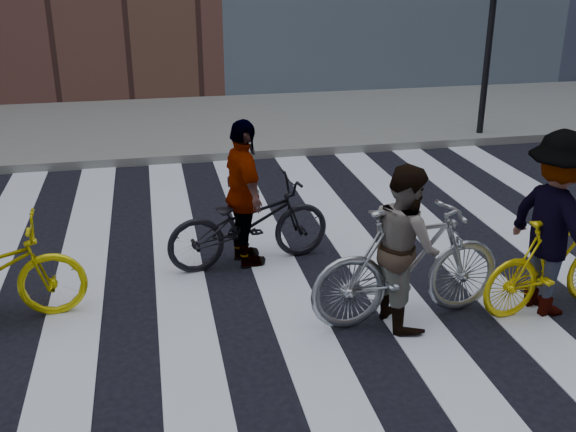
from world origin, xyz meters
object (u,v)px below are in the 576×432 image
object	(u,v)px
bike_silver_mid	(408,264)
bike_dark_rear	(249,223)
bike_yellow_right	(555,264)
rider_right	(556,224)
rider_mid	(405,245)
rider_rear	(244,194)
traffic_signal	(494,19)

from	to	relation	value
bike_silver_mid	bike_dark_rear	distance (m)	2.07
bike_yellow_right	rider_right	world-z (taller)	rider_right
rider_mid	rider_right	bearing A→B (deg)	-99.14
bike_dark_rear	rider_mid	world-z (taller)	rider_mid
bike_silver_mid	rider_right	size ratio (longest dim) A/B	1.06
bike_silver_mid	bike_yellow_right	world-z (taller)	bike_silver_mid
bike_silver_mid	rider_rear	xyz separation A→B (m)	(-1.36, 1.60, 0.26)
traffic_signal	rider_rear	world-z (taller)	traffic_signal
traffic_signal	bike_silver_mid	distance (m)	7.43
rider_rear	rider_mid	bearing A→B (deg)	-150.25
bike_silver_mid	bike_yellow_right	distance (m)	1.53
rider_rear	traffic_signal	bearing A→B (deg)	-59.14
traffic_signal	bike_dark_rear	xyz separation A→B (m)	(-5.22, -4.50, -1.77)
bike_dark_rear	rider_rear	xyz separation A→B (m)	(-0.05, 0.00, 0.35)
traffic_signal	rider_mid	xyz separation A→B (m)	(-3.95, -6.10, -1.47)
rider_right	rider_rear	size ratio (longest dim) A/B	1.09
bike_yellow_right	rider_right	bearing A→B (deg)	80.55
rider_right	rider_rear	world-z (taller)	rider_right
traffic_signal	rider_mid	size ratio (longest dim) A/B	2.06
traffic_signal	bike_dark_rear	bearing A→B (deg)	-139.25
traffic_signal	bike_silver_mid	world-z (taller)	traffic_signal
bike_dark_rear	rider_rear	bearing A→B (deg)	80.38
bike_silver_mid	rider_mid	size ratio (longest dim) A/B	1.24
traffic_signal	bike_dark_rear	size ratio (longest dim) A/B	1.72
bike_silver_mid	bike_dark_rear	world-z (taller)	bike_silver_mid
bike_yellow_right	rider_mid	xyz separation A→B (m)	(-1.57, 0.11, 0.30)
bike_silver_mid	bike_yellow_right	xyz separation A→B (m)	(1.52, -0.11, -0.09)
bike_yellow_right	rider_mid	bearing A→B (deg)	76.68
rider_mid	rider_right	xyz separation A→B (m)	(1.52, -0.11, 0.13)
bike_silver_mid	bike_yellow_right	size ratio (longest dim) A/B	1.19
bike_silver_mid	rider_mid	world-z (taller)	rider_mid
traffic_signal	bike_silver_mid	xyz separation A→B (m)	(-3.90, -6.10, -1.68)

